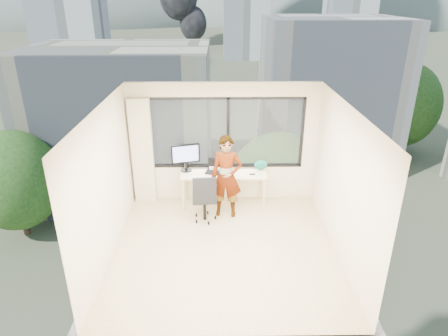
{
  "coord_description": "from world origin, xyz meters",
  "views": [
    {
      "loc": [
        -0.09,
        -5.95,
        4.22
      ],
      "look_at": [
        0.0,
        1.0,
        1.15
      ],
      "focal_mm": 31.74,
      "sensor_mm": 36.0,
      "label": 1
    }
  ],
  "objects_px": {
    "chair": "(204,196)",
    "desk": "(224,188)",
    "person": "(226,177)",
    "laptop": "(215,167)",
    "handbag": "(261,165)",
    "monitor": "(186,157)",
    "game_console": "(218,167)"
  },
  "relations": [
    {
      "from": "person",
      "to": "monitor",
      "type": "relative_size",
      "value": 2.83
    },
    {
      "from": "handbag",
      "to": "laptop",
      "type": "bearing_deg",
      "value": -174.96
    },
    {
      "from": "person",
      "to": "laptop",
      "type": "relative_size",
      "value": 4.28
    },
    {
      "from": "desk",
      "to": "handbag",
      "type": "distance_m",
      "value": 0.95
    },
    {
      "from": "chair",
      "to": "desk",
      "type": "bearing_deg",
      "value": 54.99
    },
    {
      "from": "game_console",
      "to": "laptop",
      "type": "bearing_deg",
      "value": -93.58
    },
    {
      "from": "game_console",
      "to": "laptop",
      "type": "height_order",
      "value": "laptop"
    },
    {
      "from": "desk",
      "to": "handbag",
      "type": "bearing_deg",
      "value": 10.87
    },
    {
      "from": "game_console",
      "to": "laptop",
      "type": "relative_size",
      "value": 0.84
    },
    {
      "from": "desk",
      "to": "chair",
      "type": "relative_size",
      "value": 1.71
    },
    {
      "from": "handbag",
      "to": "chair",
      "type": "bearing_deg",
      "value": -149.49
    },
    {
      "from": "person",
      "to": "desk",
      "type": "bearing_deg",
      "value": 103.04
    },
    {
      "from": "game_console",
      "to": "handbag",
      "type": "height_order",
      "value": "handbag"
    },
    {
      "from": "person",
      "to": "monitor",
      "type": "distance_m",
      "value": 1.04
    },
    {
      "from": "chair",
      "to": "laptop",
      "type": "distance_m",
      "value": 0.76
    },
    {
      "from": "monitor",
      "to": "game_console",
      "type": "relative_size",
      "value": 1.8
    },
    {
      "from": "desk",
      "to": "chair",
      "type": "distance_m",
      "value": 0.77
    },
    {
      "from": "desk",
      "to": "monitor",
      "type": "height_order",
      "value": "monitor"
    },
    {
      "from": "laptop",
      "to": "person",
      "type": "bearing_deg",
      "value": -46.53
    },
    {
      "from": "desk",
      "to": "game_console",
      "type": "distance_m",
      "value": 0.47
    },
    {
      "from": "person",
      "to": "handbag",
      "type": "distance_m",
      "value": 0.96
    },
    {
      "from": "chair",
      "to": "game_console",
      "type": "xyz_separation_m",
      "value": [
        0.28,
        0.84,
        0.26
      ]
    },
    {
      "from": "laptop",
      "to": "handbag",
      "type": "height_order",
      "value": "laptop"
    },
    {
      "from": "monitor",
      "to": "handbag",
      "type": "bearing_deg",
      "value": -13.28
    },
    {
      "from": "desk",
      "to": "chair",
      "type": "xyz_separation_m",
      "value": [
        -0.39,
        -0.64,
        0.15
      ]
    },
    {
      "from": "person",
      "to": "game_console",
      "type": "relative_size",
      "value": 5.1
    },
    {
      "from": "monitor",
      "to": "person",
      "type": "bearing_deg",
      "value": -48.01
    },
    {
      "from": "monitor",
      "to": "handbag",
      "type": "distance_m",
      "value": 1.61
    },
    {
      "from": "desk",
      "to": "person",
      "type": "bearing_deg",
      "value": -83.2
    },
    {
      "from": "person",
      "to": "monitor",
      "type": "xyz_separation_m",
      "value": [
        -0.85,
        0.57,
        0.2
      ]
    },
    {
      "from": "chair",
      "to": "laptop",
      "type": "xyz_separation_m",
      "value": [
        0.2,
        0.65,
        0.35
      ]
    },
    {
      "from": "game_console",
      "to": "handbag",
      "type": "bearing_deg",
      "value": 16.47
    }
  ]
}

